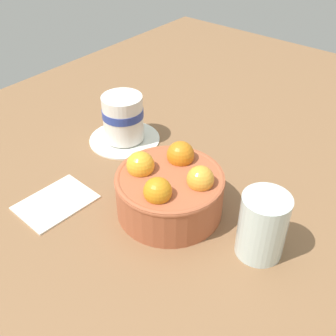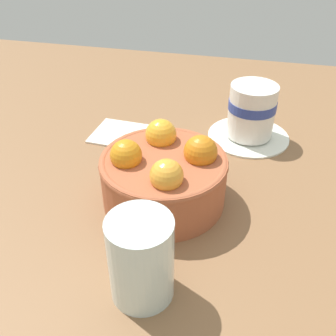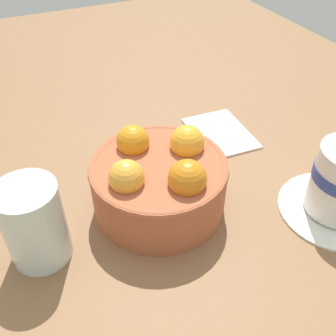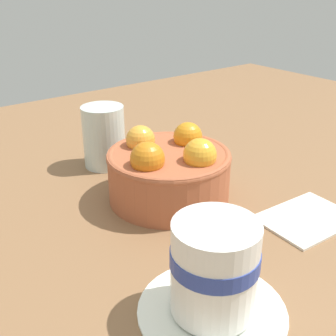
% 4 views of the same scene
% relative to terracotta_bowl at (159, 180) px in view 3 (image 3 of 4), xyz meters
% --- Properties ---
extents(ground_plane, '(1.52, 1.10, 0.04)m').
position_rel_terracotta_bowl_xyz_m(ground_plane, '(0.00, 0.00, -0.06)').
color(ground_plane, brown).
extents(terracotta_bowl, '(0.16, 0.16, 0.09)m').
position_rel_terracotta_bowl_xyz_m(terracotta_bowl, '(0.00, 0.00, 0.00)').
color(terracotta_bowl, '#AD5938').
rests_on(terracotta_bowl, ground_plane).
extents(water_glass, '(0.06, 0.06, 0.09)m').
position_rel_terracotta_bowl_xyz_m(water_glass, '(-0.01, 0.14, 0.01)').
color(water_glass, silver).
rests_on(water_glass, ground_plane).
extents(folded_napkin, '(0.12, 0.09, 0.01)m').
position_rel_terracotta_bowl_xyz_m(folded_napkin, '(0.10, -0.14, -0.04)').
color(folded_napkin, white).
rests_on(folded_napkin, ground_plane).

